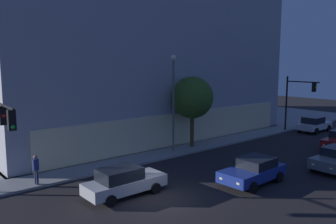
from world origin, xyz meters
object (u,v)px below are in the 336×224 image
at_px(sidewalk_tree, 192,98).
at_px(car_white, 314,124).
at_px(pedestrian_waiting, 36,167).
at_px(traffic_light_far_corner, 297,96).
at_px(traffic_light_near_corner, 0,127).
at_px(modern_building, 105,43).
at_px(street_lamp_sidewalk, 173,91).
at_px(car_silver, 124,181).
at_px(car_blue, 253,170).

distance_m(sidewalk_tree, car_white, 15.81).
bearing_deg(sidewalk_tree, pedestrian_waiting, -175.62).
xyz_separation_m(traffic_light_far_corner, pedestrian_waiting, (-26.75, 1.07, -2.74)).
distance_m(traffic_light_near_corner, car_white, 31.18).
height_order(traffic_light_near_corner, traffic_light_far_corner, traffic_light_far_corner).
relative_size(modern_building, street_lamp_sidewalk, 3.86).
bearing_deg(car_silver, street_lamp_sidewalk, 32.96).
distance_m(car_silver, car_blue, 7.89).
bearing_deg(traffic_light_near_corner, car_white, -0.51).
height_order(traffic_light_near_corner, sidewalk_tree, sidewalk_tree).
bearing_deg(traffic_light_far_corner, street_lamp_sidewalk, 172.85).
distance_m(modern_building, traffic_light_far_corner, 21.88).
bearing_deg(traffic_light_far_corner, car_silver, -171.80).
relative_size(traffic_light_near_corner, sidewalk_tree, 0.94).
xyz_separation_m(modern_building, car_silver, (-10.59, -20.07, -8.86)).
bearing_deg(street_lamp_sidewalk, modern_building, 80.81).
xyz_separation_m(traffic_light_far_corner, street_lamp_sidewalk, (-15.34, 1.92, 1.10)).
xyz_separation_m(sidewalk_tree, car_blue, (-3.34, -8.85, -3.58)).
distance_m(sidewalk_tree, car_blue, 10.11).
distance_m(pedestrian_waiting, car_silver, 5.51).
bearing_deg(street_lamp_sidewalk, car_white, -9.66).
xyz_separation_m(car_silver, car_blue, (7.15, -3.33, -0.01)).
bearing_deg(car_white, traffic_light_far_corner, 153.11).
distance_m(modern_building, sidewalk_tree, 15.49).
distance_m(traffic_light_far_corner, car_blue, 17.99).
bearing_deg(modern_building, street_lamp_sidewalk, -99.19).
height_order(street_lamp_sidewalk, pedestrian_waiting, street_lamp_sidewalk).
height_order(car_blue, car_white, car_white).
bearing_deg(car_blue, car_silver, 155.03).
height_order(pedestrian_waiting, car_white, pedestrian_waiting).
relative_size(modern_building, traffic_light_near_corner, 5.31).
bearing_deg(car_white, sidewalk_tree, 168.19).
height_order(traffic_light_far_corner, street_lamp_sidewalk, street_lamp_sidewalk).
height_order(modern_building, pedestrian_waiting, modern_building).
height_order(modern_building, street_lamp_sidewalk, modern_building).
distance_m(car_blue, car_white, 19.28).
height_order(traffic_light_far_corner, sidewalk_tree, sidewalk_tree).
relative_size(traffic_light_far_corner, pedestrian_waiting, 3.26).
relative_size(traffic_light_near_corner, car_blue, 1.24).
distance_m(traffic_light_far_corner, sidewalk_tree, 13.23).
xyz_separation_m(traffic_light_near_corner, car_silver, (5.43, -2.63, -3.32)).
bearing_deg(pedestrian_waiting, car_white, -4.18).
height_order(traffic_light_near_corner, car_blue, traffic_light_near_corner).
distance_m(modern_building, traffic_light_near_corner, 24.32).
height_order(traffic_light_near_corner, car_white, traffic_light_near_corner).
bearing_deg(car_silver, modern_building, 62.19).
bearing_deg(sidewalk_tree, car_silver, -152.28).
xyz_separation_m(traffic_light_near_corner, pedestrian_waiting, (2.22, 1.83, -2.91)).
bearing_deg(car_white, car_blue, -162.84).
relative_size(street_lamp_sidewalk, pedestrian_waiting, 4.38).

